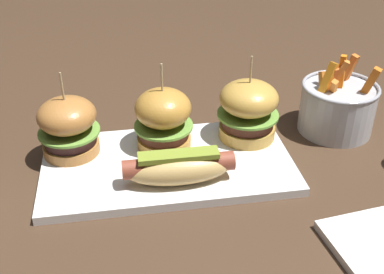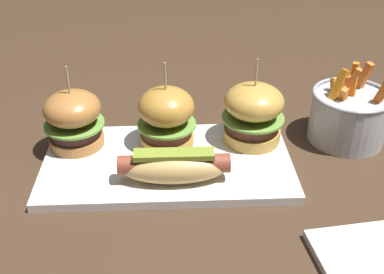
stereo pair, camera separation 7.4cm
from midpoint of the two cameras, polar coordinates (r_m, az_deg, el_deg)
name	(u,v)px [view 2 (the right image)]	position (r m, az deg, el deg)	size (l,w,h in m)	color
ground_plane	(168,166)	(0.77, -0.15, -3.57)	(3.00, 3.00, 0.00)	#422D1E
platter_main	(168,163)	(0.76, -0.15, -3.15)	(0.39, 0.21, 0.01)	white
hot_dog	(174,166)	(0.70, 0.89, -3.56)	(0.16, 0.06, 0.05)	tan
slider_left	(74,119)	(0.79, -11.26, 2.05)	(0.10, 0.10, 0.14)	#B37337
slider_center	(166,117)	(0.77, -0.40, 2.34)	(0.10, 0.10, 0.15)	#BF8736
slider_right	(253,113)	(0.79, 9.94, 2.74)	(0.10, 0.10, 0.15)	gold
fries_bucket	(349,115)	(0.87, 20.42, 2.36)	(0.13, 0.13, 0.14)	#B7BABF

